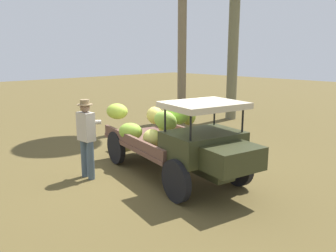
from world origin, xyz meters
name	(u,v)px	position (x,y,z in m)	size (l,w,h in m)	color
ground_plane	(155,172)	(0.00, 0.00, 0.00)	(60.00, 60.00, 0.00)	brown
truck	(180,139)	(0.70, 0.13, 0.93)	(4.64, 2.44, 1.86)	#31341C
farmer	(87,134)	(-0.77, -1.37, 1.04)	(0.53, 0.47, 1.82)	#455666
wooden_crate	(121,144)	(-2.11, 0.50, 0.19)	(0.49, 0.38, 0.39)	olive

